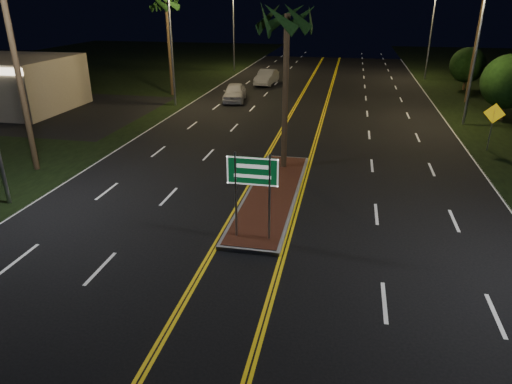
% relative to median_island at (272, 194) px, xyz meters
% --- Properties ---
extents(ground, '(120.00, 120.00, 0.00)m').
position_rel_median_island_xyz_m(ground, '(0.00, -7.00, -0.08)').
color(ground, black).
rests_on(ground, ground).
extents(median_island, '(2.25, 10.25, 0.17)m').
position_rel_median_island_xyz_m(median_island, '(0.00, 0.00, 0.00)').
color(median_island, gray).
rests_on(median_island, ground).
extents(highway_sign, '(1.80, 0.08, 3.20)m').
position_rel_median_island_xyz_m(highway_sign, '(0.00, -4.20, 2.32)').
color(highway_sign, gray).
rests_on(highway_sign, ground).
extents(streetlight_left_mid, '(1.91, 0.44, 9.00)m').
position_rel_median_island_xyz_m(streetlight_left_mid, '(-10.61, 17.00, 5.57)').
color(streetlight_left_mid, gray).
rests_on(streetlight_left_mid, ground).
extents(streetlight_left_far, '(1.91, 0.44, 9.00)m').
position_rel_median_island_xyz_m(streetlight_left_far, '(-10.61, 37.00, 5.57)').
color(streetlight_left_far, gray).
rests_on(streetlight_left_far, ground).
extents(streetlight_right_mid, '(1.91, 0.44, 9.00)m').
position_rel_median_island_xyz_m(streetlight_right_mid, '(10.61, 15.00, 5.57)').
color(streetlight_right_mid, gray).
rests_on(streetlight_right_mid, ground).
extents(streetlight_right_far, '(1.91, 0.44, 9.00)m').
position_rel_median_island_xyz_m(streetlight_right_far, '(10.61, 35.00, 5.57)').
color(streetlight_right_far, gray).
rests_on(streetlight_right_far, ground).
extents(palm_median, '(2.40, 2.40, 8.30)m').
position_rel_median_island_xyz_m(palm_median, '(0.00, 3.50, 7.19)').
color(palm_median, '#382819').
rests_on(palm_median, ground).
extents(palm_left_far, '(2.40, 2.40, 8.80)m').
position_rel_median_island_xyz_m(palm_left_far, '(-12.80, 21.00, 7.66)').
color(palm_left_far, '#382819').
rests_on(palm_left_far, ground).
extents(shrub_mid, '(3.78, 3.78, 4.62)m').
position_rel_median_island_xyz_m(shrub_mid, '(14.00, 17.00, 2.64)').
color(shrub_mid, '#382819').
rests_on(shrub_mid, ground).
extents(shrub_far, '(3.24, 3.24, 3.96)m').
position_rel_median_island_xyz_m(shrub_far, '(13.80, 29.00, 2.25)').
color(shrub_far, '#382819').
rests_on(shrub_far, ground).
extents(car_near, '(2.92, 5.46, 1.73)m').
position_rel_median_island_xyz_m(car_near, '(-6.58, 19.53, 0.78)').
color(car_near, silver).
rests_on(car_near, ground).
extents(car_far, '(2.65, 5.30, 1.71)m').
position_rel_median_island_xyz_m(car_far, '(-5.37, 28.17, 0.77)').
color(car_far, silver).
rests_on(car_far, ground).
extents(warning_sign, '(1.08, 0.44, 2.73)m').
position_rel_median_island_xyz_m(warning_sign, '(11.13, 9.06, 1.72)').
color(warning_sign, gray).
rests_on(warning_sign, ground).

